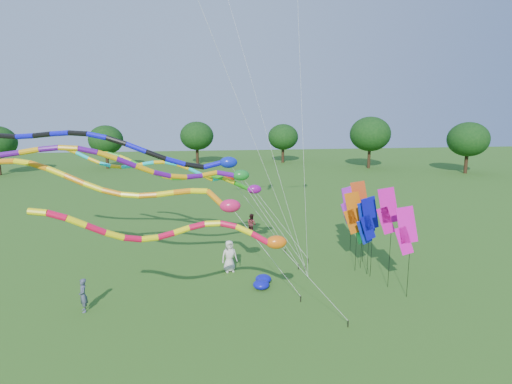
{
  "coord_description": "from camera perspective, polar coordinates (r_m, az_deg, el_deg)",
  "views": [
    {
      "loc": [
        -3.44,
        -17.11,
        9.22
      ],
      "look_at": [
        -0.14,
        5.37,
        4.8
      ],
      "focal_mm": 30.0,
      "sensor_mm": 36.0,
      "label": 1
    }
  ],
  "objects": [
    {
      "name": "banner_pole_violet",
      "position": [
        28.34,
        12.24,
        -1.7
      ],
      "size": [
        1.16,
        0.2,
        4.37
      ],
      "rotation": [
        0.0,
        0.0,
        0.1
      ],
      "color": "black",
      "rests_on": "ground"
    },
    {
      "name": "banner_pole_blue_b",
      "position": [
        24.09,
        14.86,
        -3.47
      ],
      "size": [
        1.16,
        0.23,
        4.62
      ],
      "rotation": [
        0.0,
        0.0,
        0.13
      ],
      "color": "black",
      "rests_on": "ground"
    },
    {
      "name": "person_b",
      "position": [
        21.74,
        -22.06,
        -12.65
      ],
      "size": [
        0.56,
        0.68,
        1.59
      ],
      "primitive_type": "imported",
      "rotation": [
        0.0,
        0.0,
        -1.2
      ],
      "color": "#444A60",
      "rests_on": "ground"
    },
    {
      "name": "banner_pole_blue_a",
      "position": [
        24.45,
        14.41,
        -3.97
      ],
      "size": [
        1.16,
        0.22,
        4.31
      ],
      "rotation": [
        0.0,
        0.0,
        0.12
      ],
      "color": "black",
      "rests_on": "ground"
    },
    {
      "name": "banner_pole_red",
      "position": [
        25.24,
        13.59,
        -1.33
      ],
      "size": [
        1.1,
        0.53,
        5.23
      ],
      "rotation": [
        0.0,
        0.0,
        -0.4
      ],
      "color": "black",
      "rests_on": "ground"
    },
    {
      "name": "tree_ring",
      "position": [
        24.35,
        21.74,
        1.09
      ],
      "size": [
        118.94,
        118.77,
        9.56
      ],
      "color": "#382314",
      "rests_on": "ground"
    },
    {
      "name": "tube_kite_green",
      "position": [
        26.99,
        -8.25,
        2.06
      ],
      "size": [
        12.77,
        5.1,
        7.09
      ],
      "rotation": [
        0.0,
        0.0,
        -0.37
      ],
      "color": "black",
      "rests_on": "ground"
    },
    {
      "name": "ground",
      "position": [
        19.74,
        2.79,
        -16.85
      ],
      "size": [
        160.0,
        160.0,
        0.0
      ],
      "primitive_type": "plane",
      "color": "#275C18",
      "rests_on": "ground"
    },
    {
      "name": "person_c",
      "position": [
        31.91,
        -0.6,
        -4.3
      ],
      "size": [
        0.93,
        0.98,
        1.59
      ],
      "primitive_type": "imported",
      "rotation": [
        0.0,
        0.0,
        2.15
      ],
      "color": "maroon",
      "rests_on": "ground"
    },
    {
      "name": "tube_kite_red",
      "position": [
        16.75,
        -8.04,
        -5.47
      ],
      "size": [
        11.94,
        1.46,
        6.33
      ],
      "rotation": [
        0.0,
        0.0,
        0.02
      ],
      "color": "black",
      "rests_on": "ground"
    },
    {
      "name": "tube_kite_blue",
      "position": [
        24.4,
        -16.95,
        5.56
      ],
      "size": [
        18.03,
        2.69,
        9.01
      ],
      "rotation": [
        0.0,
        0.0,
        -0.11
      ],
      "color": "black",
      "rests_on": "ground"
    },
    {
      "name": "banner_pole_orange",
      "position": [
        24.79,
        12.84,
        -2.75
      ],
      "size": [
        1.15,
        0.32,
        4.71
      ],
      "rotation": [
        0.0,
        0.0,
        -0.21
      ],
      "color": "black",
      "rests_on": "ground"
    },
    {
      "name": "tube_kite_purple",
      "position": [
        21.82,
        -13.51,
        3.33
      ],
      "size": [
        15.47,
        2.36,
        8.2
      ],
      "rotation": [
        0.0,
        0.0,
        0.14
      ],
      "color": "black",
      "rests_on": "ground"
    },
    {
      "name": "tube_kite_cyan",
      "position": [
        27.04,
        -11.72,
        3.08
      ],
      "size": [
        13.44,
        1.97,
        7.43
      ],
      "rotation": [
        0.0,
        0.0,
        -0.1
      ],
      "color": "black",
      "rests_on": "ground"
    },
    {
      "name": "banner_pole_magenta_b",
      "position": [
        22.08,
        19.36,
        -4.91
      ],
      "size": [
        1.14,
        0.4,
        4.67
      ],
      "rotation": [
        0.0,
        0.0,
        -0.28
      ],
      "color": "black",
      "rests_on": "ground"
    },
    {
      "name": "banner_pole_green",
      "position": [
        26.54,
        13.83,
        -4.15
      ],
      "size": [
        1.13,
        0.44,
        3.68
      ],
      "rotation": [
        0.0,
        0.0,
        0.32
      ],
      "color": "black",
      "rests_on": "ground"
    },
    {
      "name": "person_a",
      "position": [
        24.84,
        -3.57,
        -8.52
      ],
      "size": [
        1.0,
        0.75,
        1.85
      ],
      "primitive_type": "imported",
      "rotation": [
        0.0,
        0.0,
        0.2
      ],
      "color": "silver",
      "rests_on": "ground"
    },
    {
      "name": "tube_kite_orange",
      "position": [
        21.55,
        -15.29,
        0.4
      ],
      "size": [
        14.98,
        4.16,
        7.43
      ],
      "rotation": [
        0.0,
        0.0,
        -0.28
      ],
      "color": "black",
      "rests_on": "ground"
    },
    {
      "name": "blue_nylon_heap",
      "position": [
        23.27,
        1.87,
        -11.79
      ],
      "size": [
        1.43,
        1.42,
        0.44
      ],
      "color": "#0D10B3",
      "rests_on": "ground"
    },
    {
      "name": "banner_pole_magenta_a",
      "position": [
        22.82,
        17.12,
        -2.47
      ],
      "size": [
        1.13,
        0.44,
        5.37
      ],
      "rotation": [
        0.0,
        0.0,
        -0.32
      ],
      "color": "black",
      "rests_on": "ground"
    }
  ]
}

